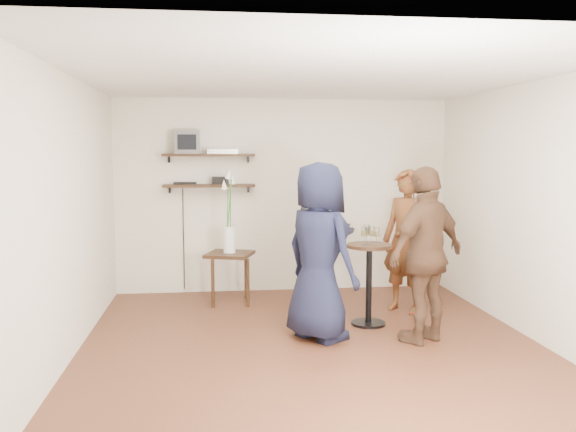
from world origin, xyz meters
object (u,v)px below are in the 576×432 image
Objects in this scene: dvd_deck at (223,151)px; radio at (220,180)px; side_table at (230,261)px; person_plaid at (406,241)px; person_dark at (325,238)px; person_brown at (426,255)px; person_navy at (319,252)px; crt_monitor at (187,142)px; drinks_table at (369,273)px.

radio is at bearing 180.00° from dvd_deck.
side_table is 0.40× the size of person_plaid.
radio is at bearing 111.08° from person_dark.
person_dark is 1.00× the size of person_brown.
radio is 2.56m from person_plaid.
person_plaid is 1.53m from person_navy.
side_table is at bearing -76.02° from person_brown.
person_dark is (1.12, -0.49, 0.34)m from side_table.
person_brown reaches higher than side_table.
person_dark reaches higher than radio.
person_dark is at bearing -40.83° from dvd_deck.
person_brown is (2.42, -2.34, -1.14)m from crt_monitor.
person_navy is (0.86, -1.60, 0.36)m from side_table.
person_brown reaches higher than radio.
drinks_table is (1.55, -1.69, -1.32)m from dvd_deck.
dvd_deck is 0.23× the size of person_dark.
dvd_deck is 2.53m from person_navy.
drinks_table is at bearing -90.00° from person_plaid.
crt_monitor reaches higher than dvd_deck.
person_plaid is at bearing -86.87° from person_navy.
drinks_table is at bearing -46.87° from radio.
side_table is at bearing -148.85° from person_plaid.
person_plaid is 0.96× the size of person_brown.
person_plaid is (2.58, -1.19, -1.17)m from crt_monitor.
side_table is 0.75× the size of drinks_table.
crt_monitor is 0.18× the size of person_dark.
radio is (0.42, 0.00, -0.50)m from crt_monitor.
person_plaid is at bearing -29.16° from dvd_deck.
radio is 2.42m from person_navy.
radio is at bearing -81.87° from person_brown.
person_navy is at bearing -57.12° from crt_monitor.
side_table is at bearing 127.31° from person_dark.
crt_monitor is at bearing 180.00° from dvd_deck.
person_plaid is at bearing -28.78° from radio.
dvd_deck is at bearing 0.00° from radio.
person_navy reaches higher than drinks_table.
drinks_table is at bearing -47.48° from dvd_deck.
crt_monitor is 0.18× the size of person_navy.
person_navy is (-1.21, -0.94, 0.05)m from person_plaid.
person_dark is (1.64, -1.02, -1.14)m from crt_monitor.
person_brown is at bearing -136.27° from person_navy.
person_dark is (1.22, -1.02, -0.64)m from radio.
person_plaid is at bearing 41.13° from drinks_table.
drinks_table is at bearing -90.00° from person_navy.
side_table is at bearing -6.73° from person_navy.
person_dark is at bearing -31.96° from crt_monitor.
person_navy is (-0.26, -1.11, 0.02)m from person_dark.
person_plaid is (0.58, 0.50, 0.27)m from drinks_table.
person_dark is at bearing -23.81° from side_table.
person_dark is (1.18, -1.02, -1.02)m from dvd_deck.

